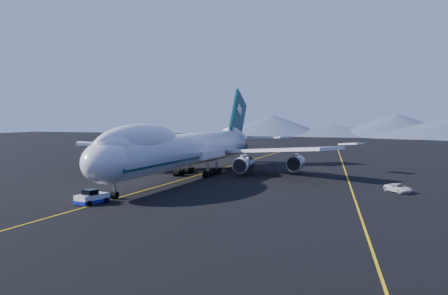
% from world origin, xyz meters
% --- Properties ---
extents(ground, '(500.00, 500.00, 0.00)m').
position_xyz_m(ground, '(0.00, 0.00, 0.00)').
color(ground, black).
rests_on(ground, ground).
extents(taxiway_line_main, '(0.25, 220.00, 0.01)m').
position_xyz_m(taxiway_line_main, '(0.00, 0.00, 0.01)').
color(taxiway_line_main, '#EDB20D').
rests_on(taxiway_line_main, ground).
extents(taxiway_line_side, '(28.08, 198.09, 0.01)m').
position_xyz_m(taxiway_line_side, '(30.00, 10.00, 0.01)').
color(taxiway_line_side, '#EDB20D').
rests_on(taxiway_line_side, ground).
extents(boeing_747, '(59.62, 72.43, 19.37)m').
position_xyz_m(boeing_747, '(0.00, 0.03, 5.81)').
color(boeing_747, silver).
rests_on(boeing_747, ground).
extents(pushback_tug, '(3.52, 5.15, 2.06)m').
position_xyz_m(pushback_tug, '(-0.81, -31.02, 0.65)').
color(pushback_tug, silver).
rests_on(pushback_tug, ground).
extents(service_van, '(5.00, 5.36, 1.40)m').
position_xyz_m(service_van, '(39.50, -5.73, 0.70)').
color(service_van, silver).
rests_on(service_van, ground).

